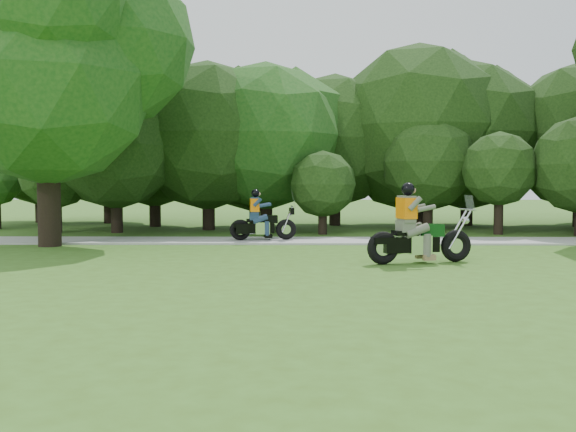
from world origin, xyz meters
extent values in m
plane|color=#395E1A|center=(0.00, 0.00, 0.00)|extent=(100.00, 100.00, 0.00)
cube|color=#9C9C97|center=(0.00, 8.00, 0.03)|extent=(60.00, 2.20, 0.06)
cylinder|color=black|center=(-2.09, 10.70, 0.52)|extent=(0.32, 0.32, 1.04)
sphere|color=black|center=(-2.09, 10.70, 1.84)|extent=(2.45, 2.45, 2.45)
cylinder|color=black|center=(4.33, 10.78, 0.75)|extent=(0.34, 0.34, 1.51)
sphere|color=black|center=(4.33, 10.78, 2.40)|extent=(2.74, 2.74, 2.74)
cylinder|color=black|center=(-12.11, 11.44, 0.71)|extent=(0.35, 0.35, 1.41)
sphere|color=black|center=(-12.11, 11.44, 2.36)|extent=(2.92, 2.92, 2.92)
cylinder|color=black|center=(-9.82, 11.35, 0.85)|extent=(0.44, 0.44, 1.69)
sphere|color=black|center=(-9.82, 11.35, 3.23)|extent=(4.73, 4.73, 4.73)
cylinder|color=black|center=(-6.55, 12.78, 0.90)|extent=(0.50, 0.50, 1.80)
sphere|color=black|center=(-6.55, 12.78, 3.73)|extent=(5.94, 5.94, 5.94)
cylinder|color=black|center=(-1.37, 15.31, 0.90)|extent=(0.49, 0.49, 1.80)
sphere|color=black|center=(-1.37, 15.31, 3.68)|extent=(5.80, 5.80, 5.80)
cylinder|color=black|center=(2.18, 14.97, 0.90)|extent=(0.56, 0.56, 1.80)
sphere|color=black|center=(2.18, 14.97, 4.17)|extent=(7.30, 7.30, 7.30)
cylinder|color=black|center=(-9.07, 14.49, 0.90)|extent=(0.48, 0.48, 1.80)
sphere|color=black|center=(-9.07, 14.49, 3.63)|extent=(5.63, 5.63, 5.63)
cylinder|color=black|center=(-15.03, 17.14, 0.90)|extent=(0.49, 0.49, 1.80)
sphere|color=black|center=(-15.03, 17.14, 3.69)|extent=(5.82, 5.82, 5.82)
cylinder|color=black|center=(-4.81, 14.22, 0.75)|extent=(0.45, 0.45, 1.51)
sphere|color=black|center=(-4.81, 14.22, 3.13)|extent=(5.00, 5.00, 5.00)
cylinder|color=black|center=(-4.26, 12.98, 0.90)|extent=(0.50, 0.50, 1.80)
sphere|color=#174915|center=(-4.26, 12.98, 3.73)|extent=(5.92, 5.92, 5.92)
cylinder|color=black|center=(4.37, 15.30, 0.90)|extent=(0.52, 0.52, 1.80)
sphere|color=black|center=(4.37, 15.30, 3.91)|extent=(6.49, 6.49, 6.49)
cylinder|color=black|center=(2.12, 12.53, 0.74)|extent=(0.39, 0.39, 1.47)
sphere|color=black|center=(2.12, 12.53, 2.69)|extent=(3.75, 3.75, 3.75)
cylinder|color=black|center=(-11.64, 16.61, 0.90)|extent=(0.51, 0.51, 1.80)
sphere|color=black|center=(-11.64, 16.61, 3.84)|extent=(6.28, 6.28, 6.28)
cylinder|color=black|center=(-10.50, 6.50, 2.10)|extent=(0.68, 0.68, 4.20)
sphere|color=#174915|center=(-10.50, 6.50, 5.00)|extent=(6.40, 6.40, 6.40)
sphere|color=#174915|center=(-8.74, 7.30, 6.20)|extent=(5.12, 5.12, 5.12)
sphere|color=#174915|center=(-12.10, 7.14, 6.00)|extent=(5.44, 5.44, 5.44)
torus|color=black|center=(-1.01, 2.45, 0.40)|extent=(0.82, 0.43, 0.79)
torus|color=black|center=(0.84, 2.97, 0.40)|extent=(0.82, 0.43, 0.79)
cube|color=black|center=(-0.31, 2.65, 0.45)|extent=(1.41, 0.63, 0.36)
cube|color=silver|center=(-0.12, 2.70, 0.45)|extent=(0.63, 0.52, 0.45)
cube|color=black|center=(0.18, 2.78, 0.79)|extent=(0.66, 0.48, 0.29)
cube|color=black|center=(-0.46, 2.61, 0.75)|extent=(0.66, 0.51, 0.11)
cylinder|color=silver|center=(0.89, 2.98, 0.79)|extent=(0.60, 0.21, 0.94)
cylinder|color=silver|center=(1.15, 3.05, 1.28)|extent=(0.23, 0.71, 0.04)
cube|color=#4E5343|center=(-0.46, 2.61, 0.91)|extent=(0.44, 0.51, 0.27)
cube|color=#4E5343|center=(-0.43, 2.61, 1.31)|extent=(0.41, 0.54, 0.63)
cube|color=orange|center=(-0.43, 2.61, 1.34)|extent=(0.46, 0.59, 0.50)
sphere|color=black|center=(-0.40, 2.62, 1.79)|extent=(0.32, 0.32, 0.32)
torus|color=black|center=(-4.86, 7.83, 0.40)|extent=(0.69, 0.28, 0.67)
torus|color=black|center=(-3.39, 8.03, 0.40)|extent=(0.69, 0.28, 0.67)
cube|color=black|center=(-4.30, 7.90, 0.44)|extent=(1.09, 0.37, 0.31)
cube|color=silver|center=(-4.15, 7.92, 0.44)|extent=(0.50, 0.39, 0.38)
cube|color=black|center=(-3.92, 7.96, 0.73)|extent=(0.53, 0.35, 0.25)
cube|color=black|center=(-4.42, 7.89, 0.69)|extent=(0.54, 0.37, 0.10)
cylinder|color=silver|center=(-3.35, 8.03, 0.73)|extent=(0.38, 0.09, 0.86)
cylinder|color=silver|center=(-3.19, 8.06, 1.14)|extent=(0.12, 0.61, 0.03)
cube|color=black|center=(-4.78, 7.62, 0.44)|extent=(0.41, 0.17, 0.33)
cube|color=black|center=(-4.84, 8.04, 0.44)|extent=(0.41, 0.17, 0.33)
cube|color=#1B2F4A|center=(-4.42, 7.89, 0.83)|extent=(0.33, 0.40, 0.23)
cube|color=#1B2F4A|center=(-4.40, 7.89, 1.17)|extent=(0.30, 0.43, 0.54)
cube|color=orange|center=(-4.40, 7.89, 1.19)|extent=(0.34, 0.47, 0.42)
sphere|color=black|center=(-4.37, 7.89, 1.57)|extent=(0.27, 0.27, 0.27)
camera|label=1|loc=(-3.07, -12.67, 2.03)|focal=40.00mm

